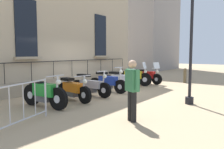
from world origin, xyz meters
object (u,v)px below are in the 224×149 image
at_px(motorcycle_blue, 108,83).
at_px(motorcycle_silver, 90,86).
at_px(motorcycle_red, 146,76).
at_px(lamppost, 192,27).
at_px(motorcycle_white, 120,80).
at_px(bollard, 185,75).
at_px(motorcycle_green, 45,93).
at_px(pedestrian_standing, 132,87).
at_px(motorcycle_orange, 73,90).
at_px(motorcycle_yellow, 133,77).
at_px(crowd_barrier, 17,104).

bearing_deg(motorcycle_blue, motorcycle_silver, -91.27).
relative_size(motorcycle_red, lamppost, 0.50).
bearing_deg(motorcycle_white, bollard, 63.62).
height_order(motorcycle_green, motorcycle_silver, motorcycle_green).
distance_m(lamppost, pedestrian_standing, 3.43).
relative_size(motorcycle_silver, lamppost, 0.49).
distance_m(motorcycle_blue, motorcycle_red, 3.62).
bearing_deg(motorcycle_orange, motorcycle_red, 90.06).
bearing_deg(motorcycle_yellow, motorcycle_white, -90.57).
xyz_separation_m(motorcycle_blue, crowd_barrier, (1.24, -5.26, 0.13)).
distance_m(motorcycle_orange, bollard, 7.69).
height_order(motorcycle_yellow, lamppost, lamppost).
xyz_separation_m(motorcycle_yellow, pedestrian_standing, (3.24, -5.70, 0.41)).
relative_size(bollard, pedestrian_standing, 0.56).
bearing_deg(motorcycle_orange, motorcycle_white, 93.37).
distance_m(motorcycle_blue, motorcycle_yellow, 2.46).
bearing_deg(pedestrian_standing, crowd_barrier, -133.08).
xyz_separation_m(motorcycle_orange, pedestrian_standing, (3.05, -0.97, 0.46)).
height_order(motorcycle_orange, motorcycle_blue, motorcycle_blue).
bearing_deg(motorcycle_silver, lamppost, 12.08).
distance_m(lamppost, crowd_barrier, 5.88).
xyz_separation_m(motorcycle_white, bollard, (1.97, 3.98, 0.01)).
xyz_separation_m(motorcycle_white, motorcycle_red, (0.20, 2.39, 0.02)).
relative_size(motorcycle_yellow, lamppost, 0.49).
bearing_deg(motorcycle_yellow, motorcycle_green, -88.09).
height_order(motorcycle_silver, crowd_barrier, motorcycle_silver).
relative_size(motorcycle_orange, bollard, 2.27).
distance_m(motorcycle_orange, motorcycle_red, 5.89).
bearing_deg(motorcycle_white, crowd_barrier, -78.17).
bearing_deg(motorcycle_yellow, crowd_barrier, -80.09).
distance_m(motorcycle_yellow, crowd_barrier, 7.84).
bearing_deg(motorcycle_blue, motorcycle_orange, -87.96).
xyz_separation_m(lamppost, crowd_barrier, (-2.50, -4.91, -2.05)).
bearing_deg(motorcycle_white, motorcycle_blue, -84.19).
bearing_deg(motorcycle_green, motorcycle_red, 90.10).
relative_size(motorcycle_white, bollard, 2.35).
bearing_deg(bollard, motorcycle_blue, -109.51).
distance_m(motorcycle_green, motorcycle_orange, 1.28).
relative_size(motorcycle_red, crowd_barrier, 0.98).
xyz_separation_m(motorcycle_white, pedestrian_standing, (3.25, -4.47, 0.45)).
xyz_separation_m(motorcycle_white, lamppost, (3.86, -1.59, 2.19)).
bearing_deg(motorcycle_white, motorcycle_green, -87.45).
relative_size(motorcycle_silver, motorcycle_blue, 1.02).
distance_m(crowd_barrier, bollard, 10.49).
distance_m(motorcycle_green, lamppost, 5.31).
height_order(motorcycle_silver, bollard, motorcycle_silver).
distance_m(lamppost, bollard, 6.27).
bearing_deg(motorcycle_red, lamppost, -47.32).
relative_size(motorcycle_orange, motorcycle_yellow, 0.95).
relative_size(motorcycle_yellow, crowd_barrier, 0.96).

